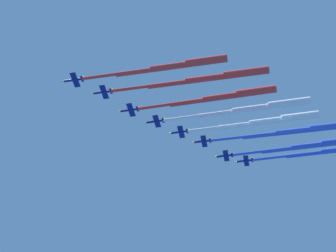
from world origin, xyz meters
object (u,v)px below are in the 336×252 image
object	(u,v)px
jet_starboard_inner	(224,96)
jet_starboard_mid	(269,121)
jet_lead	(172,66)
jet_port_inner	(209,78)
jet_starboard_outer	(310,146)
jet_port_outer	(297,131)
jet_port_mid	(255,108)

from	to	relation	value
jet_starboard_inner	jet_starboard_mid	size ratio (longest dim) A/B	1.01
jet_starboard_inner	jet_starboard_mid	world-z (taller)	jet_starboard_mid
jet_lead	jet_port_inner	xyz separation A→B (m)	(-8.16, 16.91, 1.11)
jet_starboard_mid	jet_starboard_outer	bearing A→B (deg)	126.81
jet_starboard_inner	jet_starboard_outer	xyz separation A→B (m)	(-36.44, 48.17, -0.09)
jet_lead	jet_starboard_outer	distance (m)	90.00
jet_starboard_mid	jet_port_outer	size ratio (longest dim) A/B	0.93
jet_port_mid	jet_starboard_mid	world-z (taller)	jet_starboard_mid
jet_lead	jet_starboard_mid	distance (m)	60.07
jet_lead	jet_starboard_outer	xyz separation A→B (m)	(-53.59, 72.28, -1.94)
jet_port_inner	jet_starboard_mid	distance (m)	41.79
jet_lead	jet_port_inner	bearing A→B (deg)	115.75
jet_lead	jet_starboard_outer	size ratio (longest dim) A/B	1.03
jet_starboard_mid	jet_port_inner	bearing A→B (deg)	-48.80
jet_port_mid	jet_starboard_outer	xyz separation A→B (m)	(-27.97, 32.56, -0.73)
jet_port_mid	jet_starboard_outer	distance (m)	42.93
jet_port_inner	jet_starboard_inner	size ratio (longest dim) A/B	1.11
jet_lead	jet_port_outer	xyz separation A→B (m)	(-44.73, 64.04, 0.65)
jet_port_outer	jet_starboard_outer	world-z (taller)	jet_port_outer
jet_lead	jet_starboard_mid	xyz separation A→B (m)	(-35.67, 48.33, -0.53)
jet_starboard_inner	jet_port_mid	xyz separation A→B (m)	(-8.47, 15.62, 0.64)
jet_port_inner	jet_starboard_inner	world-z (taller)	jet_port_inner
jet_lead	jet_port_inner	size ratio (longest dim) A/B	0.91
jet_port_outer	jet_starboard_mid	bearing A→B (deg)	-60.01
jet_port_inner	jet_starboard_outer	world-z (taller)	jet_port_inner
jet_port_inner	jet_starboard_outer	size ratio (longest dim) A/B	1.12
jet_starboard_inner	jet_lead	bearing A→B (deg)	-54.58
jet_port_mid	jet_port_outer	bearing A→B (deg)	128.16
jet_port_mid	jet_port_outer	distance (m)	30.98
jet_lead	jet_port_outer	bearing A→B (deg)	124.93
jet_lead	jet_starboard_inner	bearing A→B (deg)	125.42
jet_starboard_mid	jet_starboard_outer	distance (m)	29.94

